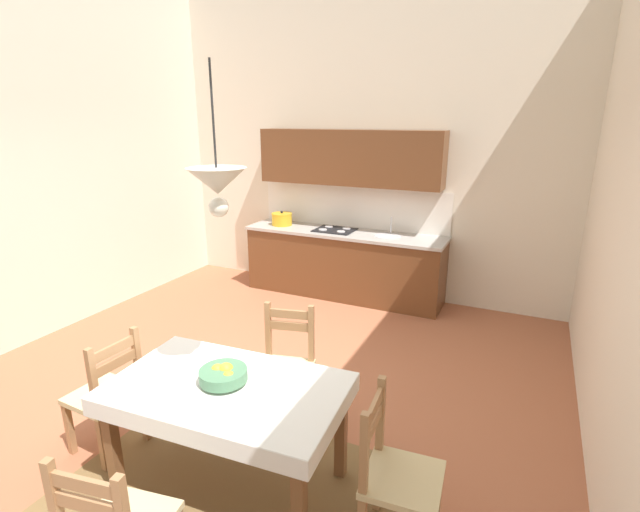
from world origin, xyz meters
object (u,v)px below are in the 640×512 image
dining_table (228,403)px  pendant_lamp (217,183)px  fruit_bowl (224,375)px  dining_chair_kitchen_side (286,368)px  dining_chair_window_side (396,476)px  dining_chair_tv_side (107,395)px  kitchen_cabinetry (345,234)px

dining_table → pendant_lamp: (0.05, -0.03, 1.39)m
fruit_bowl → dining_chair_kitchen_side: bearing=90.6°
dining_table → dining_chair_window_side: dining_chair_window_side is taller
fruit_bowl → dining_table: bearing=-18.7°
pendant_lamp → dining_chair_window_side: bearing=4.3°
dining_chair_tv_side → pendant_lamp: pendant_lamp is taller
pendant_lamp → dining_table: bearing=146.6°
dining_chair_window_side → pendant_lamp: (-1.03, -0.08, 1.57)m
dining_chair_kitchen_side → dining_chair_tv_side: (-0.97, -0.88, 0.00)m
dining_chair_kitchen_side → fruit_bowl: bearing=-89.4°
kitchen_cabinetry → dining_chair_window_side: bearing=-63.6°
dining_chair_tv_side → fruit_bowl: bearing=4.9°
pendant_lamp → kitchen_cabinetry: bearing=101.0°
fruit_bowl → dining_chair_tv_side: bearing=-175.1°
kitchen_cabinetry → dining_chair_kitchen_side: bearing=-77.4°
kitchen_cabinetry → dining_chair_tv_side: (-0.36, -3.61, -0.41)m
kitchen_cabinetry → fruit_bowl: kitchen_cabinetry is taller
dining_chair_tv_side → dining_table: bearing=4.3°
kitchen_cabinetry → dining_chair_tv_side: 3.66m
kitchen_cabinetry → dining_chair_kitchen_side: (0.61, -2.74, -0.41)m
dining_chair_tv_side → fruit_bowl: (0.98, 0.08, 0.37)m
dining_chair_tv_side → pendant_lamp: 1.89m
kitchen_cabinetry → dining_chair_window_side: (1.73, -3.49, -0.41)m
dining_chair_window_side → pendant_lamp: bearing=-175.7°
dining_table → pendant_lamp: pendant_lamp is taller
kitchen_cabinetry → dining_chair_window_side: 3.92m
fruit_bowl → pendant_lamp: (0.08, -0.04, 1.20)m
kitchen_cabinetry → dining_chair_window_side: kitchen_cabinetry is taller
kitchen_cabinetry → dining_table: 3.60m
dining_chair_tv_side → fruit_bowl: size_ratio=3.10×
dining_chair_window_side → fruit_bowl: (-1.11, -0.04, 0.37)m
dining_chair_kitchen_side → dining_table: bearing=-87.6°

